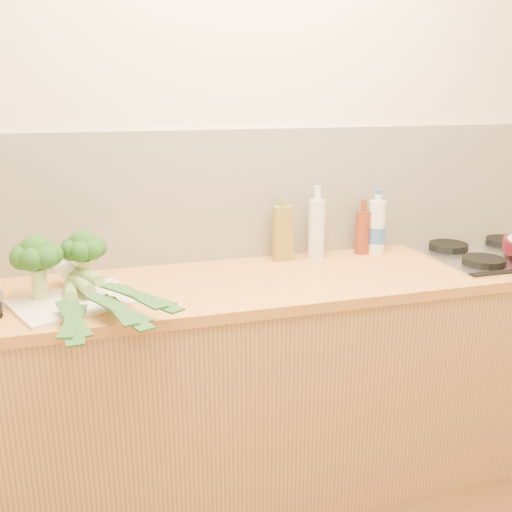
# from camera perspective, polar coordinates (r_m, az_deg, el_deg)

# --- Properties ---
(room_shell) EXTENTS (3.50, 3.50, 3.50)m
(room_shell) POSITION_cam_1_polar(r_m,az_deg,el_deg) (2.39, -0.69, 6.12)
(room_shell) COLOR beige
(room_shell) RESTS_ON ground
(counter) EXTENTS (3.20, 0.62, 0.90)m
(counter) POSITION_cam_1_polar(r_m,az_deg,el_deg) (2.37, 1.33, -12.53)
(counter) COLOR tan
(counter) RESTS_ON ground
(gas_hob) EXTENTS (0.58, 0.50, 0.04)m
(gas_hob) POSITION_cam_1_polar(r_m,az_deg,el_deg) (2.66, 22.83, 0.25)
(gas_hob) COLOR silver
(gas_hob) RESTS_ON counter
(chopping_board) EXTENTS (0.47, 0.42, 0.01)m
(chopping_board) POSITION_cam_1_polar(r_m,az_deg,el_deg) (2.02, -17.53, -4.32)
(chopping_board) COLOR beige
(chopping_board) RESTS_ON counter
(broccoli_left) EXTENTS (0.17, 0.17, 0.22)m
(broccoli_left) POSITION_cam_1_polar(r_m,az_deg,el_deg) (2.02, -21.12, 0.01)
(broccoli_left) COLOR #9CAE65
(broccoli_left) RESTS_ON chopping_board
(broccoli_right) EXTENTS (0.16, 0.16, 0.21)m
(broccoli_right) POSITION_cam_1_polar(r_m,az_deg,el_deg) (2.08, -16.87, 0.69)
(broccoli_right) COLOR #9CAE65
(broccoli_right) RESTS_ON chopping_board
(leek_front) EXTENTS (0.11, 0.63, 0.04)m
(leek_front) POSITION_cam_1_polar(r_m,az_deg,el_deg) (1.96, -18.01, -4.06)
(leek_front) COLOR white
(leek_front) RESTS_ON chopping_board
(leek_mid) EXTENTS (0.29, 0.68, 0.04)m
(leek_mid) POSITION_cam_1_polar(r_m,az_deg,el_deg) (1.98, -16.43, -3.16)
(leek_mid) COLOR white
(leek_mid) RESTS_ON chopping_board
(leek_back) EXTENTS (0.38, 0.60, 0.04)m
(leek_back) POSITION_cam_1_polar(r_m,az_deg,el_deg) (1.99, -15.25, -2.46)
(leek_back) COLOR white
(leek_back) RESTS_ON chopping_board
(oil_tin) EXTENTS (0.08, 0.05, 0.26)m
(oil_tin) POSITION_cam_1_polar(r_m,az_deg,el_deg) (2.38, 2.69, 2.33)
(oil_tin) COLOR olive
(oil_tin) RESTS_ON counter
(glass_bottle) EXTENTS (0.07, 0.07, 0.31)m
(glass_bottle) POSITION_cam_1_polar(r_m,az_deg,el_deg) (2.43, 6.07, 2.83)
(glass_bottle) COLOR silver
(glass_bottle) RESTS_ON counter
(amber_bottle) EXTENTS (0.06, 0.06, 0.24)m
(amber_bottle) POSITION_cam_1_polar(r_m,az_deg,el_deg) (2.53, 10.61, 2.45)
(amber_bottle) COLOR maroon
(amber_bottle) RESTS_ON counter
(water_bottle) EXTENTS (0.08, 0.08, 0.26)m
(water_bottle) POSITION_cam_1_polar(r_m,az_deg,el_deg) (2.55, 11.95, 2.71)
(water_bottle) COLOR silver
(water_bottle) RESTS_ON counter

